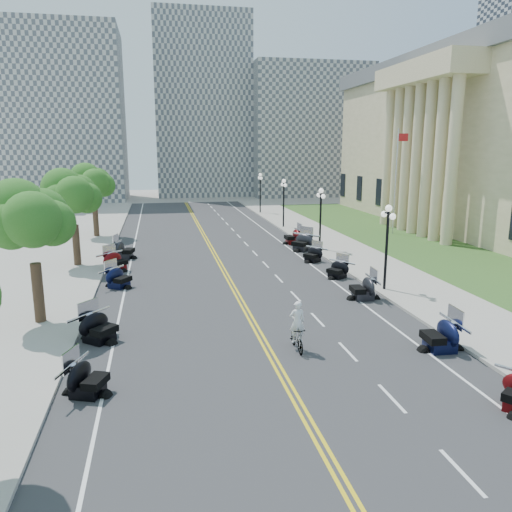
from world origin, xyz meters
TOP-DOWN VIEW (x-y plane):
  - ground at (0.00, 0.00)m, footprint 160.00×160.00m
  - road at (0.00, 10.00)m, footprint 16.00×90.00m
  - centerline_yellow_a at (-0.12, 10.00)m, footprint 0.12×90.00m
  - centerline_yellow_b at (0.12, 10.00)m, footprint 0.12×90.00m
  - edge_line_north at (6.40, 10.00)m, footprint 0.12×90.00m
  - edge_line_south at (-6.40, 10.00)m, footprint 0.12×90.00m
  - lane_dash_3 at (3.20, -12.00)m, footprint 0.12×2.00m
  - lane_dash_4 at (3.20, -8.00)m, footprint 0.12×2.00m
  - lane_dash_5 at (3.20, -4.00)m, footprint 0.12×2.00m
  - lane_dash_6 at (3.20, 0.00)m, footprint 0.12×2.00m
  - lane_dash_7 at (3.20, 4.00)m, footprint 0.12×2.00m
  - lane_dash_8 at (3.20, 8.00)m, footprint 0.12×2.00m
  - lane_dash_9 at (3.20, 12.00)m, footprint 0.12×2.00m
  - lane_dash_10 at (3.20, 16.00)m, footprint 0.12×2.00m
  - lane_dash_11 at (3.20, 20.00)m, footprint 0.12×2.00m
  - lane_dash_12 at (3.20, 24.00)m, footprint 0.12×2.00m
  - lane_dash_13 at (3.20, 28.00)m, footprint 0.12×2.00m
  - lane_dash_14 at (3.20, 32.00)m, footprint 0.12×2.00m
  - lane_dash_15 at (3.20, 36.00)m, footprint 0.12×2.00m
  - lane_dash_16 at (3.20, 40.00)m, footprint 0.12×2.00m
  - lane_dash_17 at (3.20, 44.00)m, footprint 0.12×2.00m
  - lane_dash_18 at (3.20, 48.00)m, footprint 0.12×2.00m
  - lane_dash_19 at (3.20, 52.00)m, footprint 0.12×2.00m
  - sidewalk_north at (10.50, 10.00)m, footprint 5.00×90.00m
  - sidewalk_south at (-10.50, 10.00)m, footprint 5.00×90.00m
  - lawn at (17.50, 18.00)m, footprint 9.00×60.00m
  - distant_block_a at (-18.00, 62.00)m, footprint 18.00×14.00m
  - distant_block_b at (4.00, 68.00)m, footprint 16.00×12.00m
  - distant_block_c at (22.00, 65.00)m, footprint 20.00×14.00m
  - street_lamp_2 at (8.60, 4.00)m, footprint 0.50×1.20m
  - street_lamp_3 at (8.60, 16.00)m, footprint 0.50×1.20m
  - street_lamp_4 at (8.60, 28.00)m, footprint 0.50×1.20m
  - street_lamp_5 at (8.60, 40.00)m, footprint 0.50×1.20m
  - flagpole at (18.00, 22.00)m, footprint 1.10×0.20m
  - tree_2 at (-10.00, 2.00)m, footprint 4.80×4.80m
  - tree_3 at (-10.00, 14.00)m, footprint 4.80×4.80m
  - tree_4 at (-10.00, 26.00)m, footprint 4.80×4.80m
  - motorcycle_n_4 at (7.01, -4.59)m, footprint 2.23×2.23m
  - motorcycle_n_6 at (6.73, 2.77)m, footprint 2.15×2.15m
  - motorcycle_n_7 at (6.96, 7.44)m, footprint 2.46×2.46m
  - motorcycle_n_8 at (6.81, 12.21)m, footprint 2.45×2.45m
  - motorcycle_n_9 at (7.19, 16.29)m, footprint 3.12×3.12m
  - motorcycle_n_10 at (7.23, 19.27)m, footprint 2.20×2.20m
  - motorcycle_s_4 at (-6.88, -5.74)m, footprint 2.43×2.43m
  - motorcycle_s_5 at (-7.01, -0.82)m, footprint 2.89×2.89m
  - motorcycle_s_7 at (-6.76, 7.84)m, footprint 2.70×2.70m
  - motorcycle_s_8 at (-7.26, 12.27)m, footprint 2.89×2.89m
  - motorcycle_s_9 at (-6.92, 16.08)m, footprint 2.60×2.60m
  - bicycle at (1.17, -3.43)m, footprint 0.50×1.75m
  - cyclist_rider at (1.17, -3.43)m, footprint 0.65×0.43m

SIDE VIEW (x-z plane):
  - ground at x=0.00m, z-range 0.00..0.00m
  - road at x=0.00m, z-range 0.00..0.01m
  - centerline_yellow_a at x=-0.12m, z-range 0.01..0.01m
  - centerline_yellow_b at x=0.12m, z-range 0.01..0.01m
  - edge_line_north at x=6.40m, z-range 0.01..0.01m
  - edge_line_south at x=-6.40m, z-range 0.01..0.01m
  - lane_dash_3 at x=3.20m, z-range 0.01..0.01m
  - lane_dash_4 at x=3.20m, z-range 0.01..0.01m
  - lane_dash_5 at x=3.20m, z-range 0.01..0.01m
  - lane_dash_6 at x=3.20m, z-range 0.01..0.01m
  - lane_dash_7 at x=3.20m, z-range 0.01..0.01m
  - lane_dash_8 at x=3.20m, z-range 0.01..0.01m
  - lane_dash_9 at x=3.20m, z-range 0.01..0.01m
  - lane_dash_10 at x=3.20m, z-range 0.01..0.01m
  - lane_dash_11 at x=3.20m, z-range 0.01..0.01m
  - lane_dash_12 at x=3.20m, z-range 0.01..0.01m
  - lane_dash_13 at x=3.20m, z-range 0.01..0.01m
  - lane_dash_14 at x=3.20m, z-range 0.01..0.01m
  - lane_dash_15 at x=3.20m, z-range 0.01..0.01m
  - lane_dash_16 at x=3.20m, z-range 0.01..0.01m
  - lane_dash_17 at x=3.20m, z-range 0.01..0.01m
  - lane_dash_18 at x=3.20m, z-range 0.01..0.01m
  - lane_dash_19 at x=3.20m, z-range 0.01..0.01m
  - lawn at x=17.50m, z-range 0.00..0.10m
  - sidewalk_north at x=10.50m, z-range 0.00..0.15m
  - sidewalk_south at x=-10.50m, z-range 0.00..0.15m
  - bicycle at x=1.17m, z-range 0.00..1.05m
  - motorcycle_n_8 at x=6.81m, z-range 0.00..1.24m
  - motorcycle_n_7 at x=6.96m, z-range 0.00..1.25m
  - motorcycle_s_4 at x=-6.88m, z-range 0.00..1.32m
  - motorcycle_s_7 at x=-6.76m, z-range 0.00..1.36m
  - motorcycle_n_6 at x=6.73m, z-range 0.00..1.42m
  - motorcycle_s_5 at x=-7.01m, z-range 0.00..1.43m
  - motorcycle_s_8 at x=-7.26m, z-range 0.00..1.43m
  - motorcycle_n_10 at x=7.23m, z-range 0.00..1.46m
  - motorcycle_n_4 at x=7.01m, z-range 0.00..1.48m
  - motorcycle_s_9 at x=-6.92m, z-range 0.00..1.49m
  - motorcycle_n_9 at x=7.19m, z-range 0.00..1.55m
  - cyclist_rider at x=1.17m, z-range 1.05..2.84m
  - street_lamp_2 at x=8.60m, z-range 0.15..5.05m
  - street_lamp_3 at x=8.60m, z-range 0.15..5.05m
  - street_lamp_4 at x=8.60m, z-range 0.15..5.05m
  - street_lamp_5 at x=8.60m, z-range 0.15..5.05m
  - tree_2 at x=-10.00m, z-range 0.15..9.35m
  - tree_3 at x=-10.00m, z-range 0.15..9.35m
  - tree_4 at x=-10.00m, z-range 0.15..9.35m
  - flagpole at x=18.00m, z-range 0.00..10.00m
  - distant_block_c at x=22.00m, z-range 0.00..22.00m
  - distant_block_a at x=-18.00m, z-range 0.00..26.00m
  - distant_block_b at x=4.00m, z-range 0.00..30.00m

